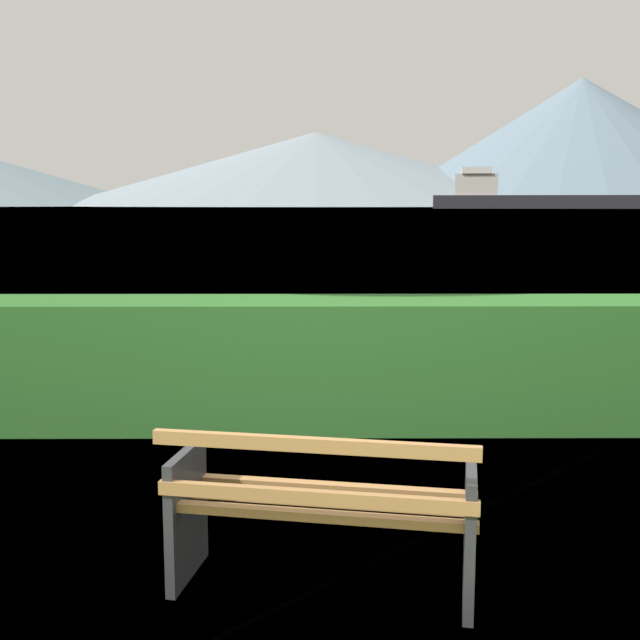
% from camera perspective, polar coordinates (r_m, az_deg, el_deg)
% --- Properties ---
extents(ground_plane, '(1400.00, 1400.00, 0.00)m').
position_cam_1_polar(ground_plane, '(4.21, 0.30, -18.63)').
color(ground_plane, olive).
extents(water_surface, '(620.00, 620.00, 0.00)m').
position_cam_1_polar(water_surface, '(312.92, -0.30, 8.07)').
color(water_surface, '#6B8EA3').
rests_on(water_surface, ground_plane).
extents(park_bench, '(1.58, 0.83, 0.87)m').
position_cam_1_polar(park_bench, '(3.98, 0.16, -13.62)').
color(park_bench, '#A0703F').
rests_on(park_bench, ground_plane).
extents(hedge_row, '(11.98, 0.89, 1.09)m').
position_cam_1_polar(hedge_row, '(6.86, 0.04, -3.07)').
color(hedge_row, '#2D6B28').
rests_on(hedge_row, ground_plane).
extents(cargo_ship_large, '(85.53, 25.96, 14.80)m').
position_cam_1_polar(cargo_ship_large, '(298.54, 15.13, 8.56)').
color(cargo_ship_large, '#232328').
rests_on(cargo_ship_large, water_surface).
extents(distant_hills, '(749.60, 367.06, 86.08)m').
position_cam_1_polar(distant_hills, '(569.71, -0.41, 11.41)').
color(distant_hills, slate).
rests_on(distant_hills, ground_plane).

